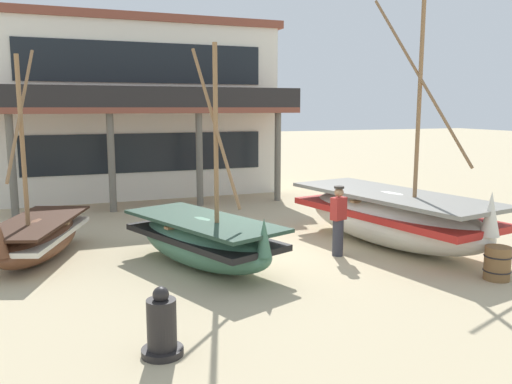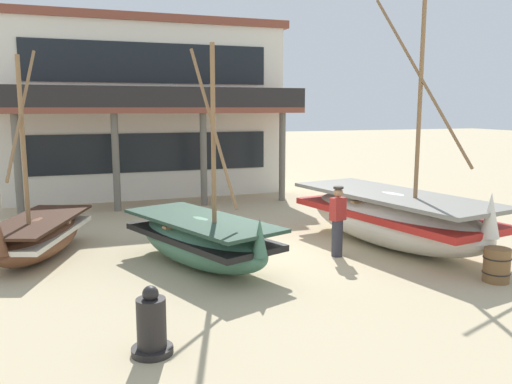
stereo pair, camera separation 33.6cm
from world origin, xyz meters
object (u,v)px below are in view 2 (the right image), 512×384
object	(u,v)px
capstan_winch	(152,327)
harbor_building_main	(142,108)
fisherman_by_hull	(338,222)
wooden_barrel	(497,265)
fishing_boat_near_left	(201,239)
fishing_boat_far_right	(38,236)
fishing_boat_centre_large	(393,217)

from	to	relation	value
capstan_winch	harbor_building_main	xyz separation A→B (m)	(2.07, 15.53, 3.06)
fisherman_by_hull	capstan_winch	bearing A→B (deg)	-144.10
wooden_barrel	fishing_boat_near_left	bearing A→B (deg)	149.94
fishing_boat_far_right	fisherman_by_hull	size ratio (longest dim) A/B	2.86
fishing_boat_far_right	harbor_building_main	xyz separation A→B (m)	(3.82, 9.62, 2.95)
fishing_boat_near_left	harbor_building_main	distance (m)	11.95
capstan_winch	fishing_boat_centre_large	bearing A→B (deg)	30.27
capstan_winch	harbor_building_main	size ratio (longest dim) A/B	0.09
fishing_boat_centre_large	wooden_barrel	bearing A→B (deg)	-83.03
fishing_boat_near_left	capstan_winch	distance (m)	4.30
fishing_boat_centre_large	fishing_boat_far_right	bearing A→B (deg)	166.75
fisherman_by_hull	harbor_building_main	size ratio (longest dim) A/B	0.15
fishing_boat_centre_large	capstan_winch	size ratio (longest dim) A/B	6.45
capstan_winch	wooden_barrel	bearing A→B (deg)	6.59
fishing_boat_near_left	wooden_barrel	world-z (taller)	fishing_boat_near_left
fishing_boat_near_left	fisherman_by_hull	xyz separation A→B (m)	(3.22, -0.36, 0.23)
fishing_boat_centre_large	wooden_barrel	distance (m)	3.15
wooden_barrel	fishing_boat_far_right	bearing A→B (deg)	150.07
fisherman_by_hull	harbor_building_main	xyz separation A→B (m)	(-2.87, 11.96, 2.64)
wooden_barrel	capstan_winch	bearing A→B (deg)	-173.41
fishing_boat_centre_large	capstan_winch	bearing A→B (deg)	-149.73
wooden_barrel	harbor_building_main	bearing A→B (deg)	108.87
fisherman_by_hull	harbor_building_main	distance (m)	12.58
fishing_boat_far_right	capstan_winch	world-z (taller)	fishing_boat_far_right
fishing_boat_centre_large	fishing_boat_far_right	world-z (taller)	fishing_boat_centre_large
fishing_boat_near_left	harbor_building_main	size ratio (longest dim) A/B	0.43
harbor_building_main	wooden_barrel	bearing A→B (deg)	-71.13
fisherman_by_hull	wooden_barrel	bearing A→B (deg)	-51.96
fishing_boat_far_right	harbor_building_main	size ratio (longest dim) A/B	0.43
fishing_boat_far_right	capstan_winch	bearing A→B (deg)	-73.48
wooden_barrel	fishing_boat_centre_large	bearing A→B (deg)	96.97
fishing_boat_near_left	fishing_boat_far_right	world-z (taller)	fishing_boat_near_left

